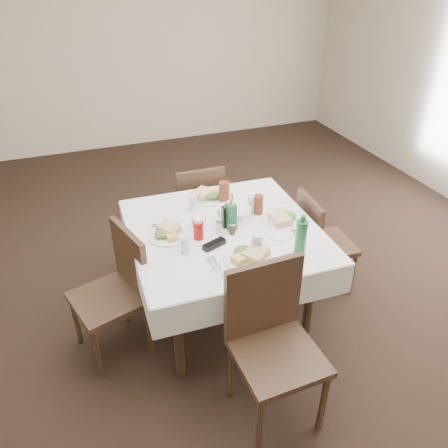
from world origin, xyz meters
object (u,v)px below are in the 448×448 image
(chair_north, at_px, (198,205))
(bread_basket, at_px, (235,213))
(oil_cruet_green, at_px, (231,216))
(ketchup_bottle, at_px, (198,230))
(chair_east, at_px, (318,238))
(dining_table, at_px, (224,239))
(oil_cruet_dark, at_px, (225,216))
(chair_south, at_px, (271,334))
(water_e, at_px, (252,204))
(coffee_mug, at_px, (198,222))
(water_s, at_px, (257,243))
(water_n, at_px, (193,203))
(chair_west, at_px, (118,285))
(green_bottle, at_px, (301,237))
(water_w, at_px, (185,244))

(chair_north, xyz_separation_m, bread_basket, (0.05, -0.72, 0.30))
(oil_cruet_green, distance_m, ketchup_bottle, 0.25)
(chair_north, relative_size, chair_east, 1.04)
(dining_table, bearing_deg, oil_cruet_dark, 47.62)
(chair_south, relative_size, water_e, 7.83)
(chair_south, distance_m, ketchup_bottle, 0.83)
(chair_east, relative_size, oil_cruet_dark, 4.22)
(coffee_mug, bearing_deg, ketchup_bottle, -105.16)
(dining_table, height_order, chair_south, chair_south)
(chair_east, relative_size, water_e, 6.73)
(oil_cruet_green, bearing_deg, dining_table, 151.43)
(water_s, bearing_deg, coffee_mug, 122.72)
(chair_north, xyz_separation_m, oil_cruet_green, (-0.03, -0.85, 0.37))
(oil_cruet_green, bearing_deg, water_e, 37.31)
(dining_table, bearing_deg, chair_north, 85.18)
(water_n, height_order, oil_cruet_dark, oil_cruet_dark)
(chair_west, relative_size, oil_cruet_green, 3.66)
(oil_cruet_green, height_order, coffee_mug, oil_cruet_green)
(chair_south, xyz_separation_m, coffee_mug, (-0.14, 0.90, 0.25))
(green_bottle, bearing_deg, oil_cruet_green, 126.83)
(water_s, bearing_deg, oil_cruet_green, 100.67)
(oil_cruet_dark, distance_m, coffee_mug, 0.19)
(dining_table, relative_size, chair_east, 1.56)
(chair_west, relative_size, coffee_mug, 6.51)
(bread_basket, relative_size, green_bottle, 0.92)
(chair_east, relative_size, water_s, 6.50)
(dining_table, xyz_separation_m, bread_basket, (0.12, 0.11, 0.12))
(water_e, relative_size, water_w, 1.09)
(chair_south, distance_m, oil_cruet_green, 0.85)
(coffee_mug, bearing_deg, water_e, 8.86)
(water_e, xyz_separation_m, water_w, (-0.59, -0.31, -0.01))
(water_w, height_order, bread_basket, water_w)
(dining_table, distance_m, oil_cruet_green, 0.20)
(water_n, relative_size, water_e, 0.92)
(water_w, xyz_separation_m, ketchup_bottle, (0.12, 0.11, 0.01))
(chair_west, xyz_separation_m, coffee_mug, (0.59, 0.12, 0.29))
(water_w, height_order, ketchup_bottle, ketchup_bottle)
(water_e, bearing_deg, chair_south, -107.07)
(water_s, relative_size, ketchup_bottle, 0.89)
(water_n, bearing_deg, coffee_mug, -99.85)
(chair_north, xyz_separation_m, chair_west, (-0.82, -0.87, 0.02))
(oil_cruet_dark, bearing_deg, bread_basket, 40.22)
(chair_west, distance_m, coffee_mug, 0.67)
(coffee_mug, bearing_deg, oil_cruet_green, -27.28)
(oil_cruet_dark, xyz_separation_m, coffee_mug, (-0.18, 0.06, -0.04))
(chair_east, distance_m, water_w, 1.18)
(chair_west, bearing_deg, water_s, -18.76)
(coffee_mug, bearing_deg, dining_table, -26.92)
(dining_table, height_order, chair_east, chair_east)
(chair_south, distance_m, water_e, 1.04)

